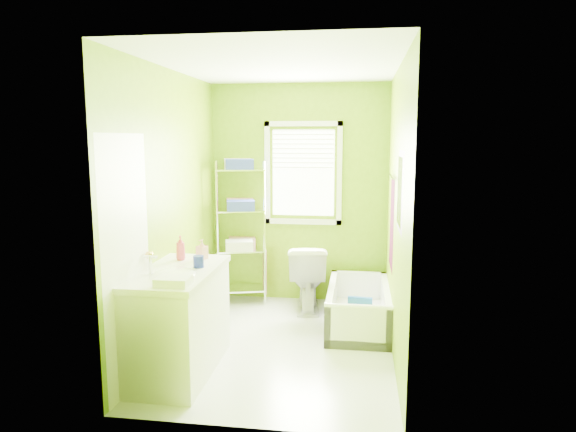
# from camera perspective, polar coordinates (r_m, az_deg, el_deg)

# --- Properties ---
(ground) EXTENTS (2.90, 2.90, 0.00)m
(ground) POSITION_cam_1_polar(r_m,az_deg,el_deg) (5.08, -0.81, -14.08)
(ground) COLOR silver
(ground) RESTS_ON ground
(room_envelope) EXTENTS (2.14, 2.94, 2.62)m
(room_envelope) POSITION_cam_1_polar(r_m,az_deg,el_deg) (4.70, -0.85, 3.57)
(room_envelope) COLOR #678E06
(room_envelope) RESTS_ON ground
(window) EXTENTS (0.92, 0.05, 1.22)m
(window) POSITION_cam_1_polar(r_m,az_deg,el_deg) (6.10, 1.70, 5.37)
(window) COLOR white
(window) RESTS_ON ground
(door) EXTENTS (0.09, 0.80, 2.00)m
(door) POSITION_cam_1_polar(r_m,az_deg,el_deg) (4.15, -17.41, -5.18)
(door) COLOR white
(door) RESTS_ON ground
(right_wall_decor) EXTENTS (0.04, 1.48, 1.17)m
(right_wall_decor) POSITION_cam_1_polar(r_m,az_deg,el_deg) (4.66, 11.79, 0.54)
(right_wall_decor) COLOR #42071D
(right_wall_decor) RESTS_ON ground
(bathtub) EXTENTS (0.63, 1.36, 0.44)m
(bathtub) POSITION_cam_1_polar(r_m,az_deg,el_deg) (5.54, 7.82, -10.62)
(bathtub) COLOR white
(bathtub) RESTS_ON ground
(toilet) EXTENTS (0.51, 0.79, 0.77)m
(toilet) POSITION_cam_1_polar(r_m,az_deg,el_deg) (5.95, 2.15, -6.73)
(toilet) COLOR white
(toilet) RESTS_ON ground
(vanity) EXTENTS (0.60, 1.18, 1.10)m
(vanity) POSITION_cam_1_polar(r_m,az_deg,el_deg) (4.48, -12.04, -11.03)
(vanity) COLOR white
(vanity) RESTS_ON ground
(wire_shelf_unit) EXTENTS (0.64, 0.53, 1.72)m
(wire_shelf_unit) POSITION_cam_1_polar(r_m,az_deg,el_deg) (6.13, -5.18, 0.10)
(wire_shelf_unit) COLOR silver
(wire_shelf_unit) RESTS_ON ground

